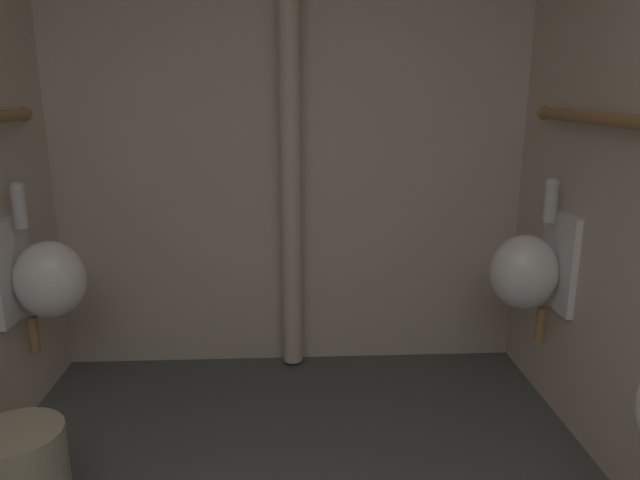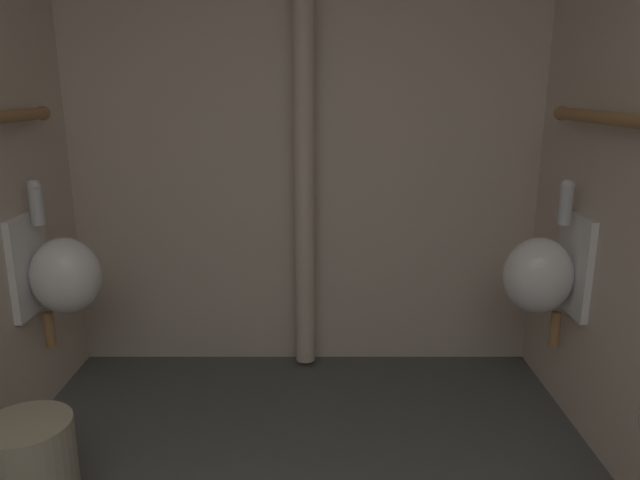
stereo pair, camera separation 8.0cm
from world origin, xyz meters
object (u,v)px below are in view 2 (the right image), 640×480
urinal_left_mid (58,274)px  urinal_right_far (541,273)px  waste_bin (29,469)px  standpipe_back_wall (302,114)px

urinal_left_mid → urinal_right_far: size_ratio=1.00×
urinal_right_far → waste_bin: urinal_right_far is taller
standpipe_back_wall → waste_bin: (-0.92, -1.15, -1.15)m
urinal_left_mid → waste_bin: urinal_left_mid is taller
urinal_right_far → standpipe_back_wall: size_ratio=0.29×
urinal_left_mid → waste_bin: 0.85m
urinal_right_far → waste_bin: bearing=-160.9°
urinal_left_mid → standpipe_back_wall: standpipe_back_wall is taller
urinal_right_far → standpipe_back_wall: 1.33m
standpipe_back_wall → waste_bin: standpipe_back_wall is taller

